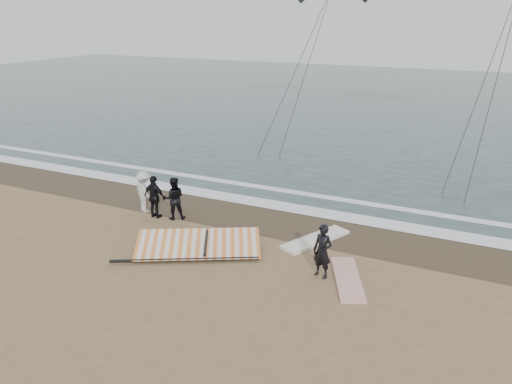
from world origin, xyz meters
TOP-DOWN VIEW (x-y plane):
  - ground at (0.00, 0.00)m, footprint 120.00×120.00m
  - sea at (0.00, 33.00)m, footprint 120.00×54.00m
  - wet_sand at (0.00, 4.50)m, footprint 120.00×2.80m
  - foam_near at (0.00, 5.90)m, footprint 120.00×0.90m
  - foam_far at (0.00, 7.60)m, footprint 120.00×0.45m
  - man_main at (1.40, 1.37)m, footprint 0.66×0.51m
  - board_white at (2.14, 1.47)m, footprint 1.59×2.53m
  - board_cream at (0.49, 3.53)m, footprint 1.74×2.65m
  - trio_cluster at (-5.57, 3.12)m, footprint 2.48×1.06m
  - sail_rig at (-2.65, 1.29)m, footprint 4.11×3.44m

SIDE VIEW (x-z plane):
  - ground at x=0.00m, z-range 0.00..0.00m
  - wet_sand at x=0.00m, z-range 0.00..0.01m
  - sea at x=0.00m, z-range 0.00..0.02m
  - foam_near at x=0.00m, z-range 0.02..0.03m
  - foam_far at x=0.00m, z-range 0.02..0.03m
  - board_white at x=2.14m, z-range 0.00..0.10m
  - board_cream at x=0.49m, z-range 0.00..0.11m
  - sail_rig at x=-2.65m, z-range -0.06..0.45m
  - trio_cluster at x=-5.57m, z-range -0.01..1.60m
  - man_main at x=1.40m, z-range 0.00..1.60m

